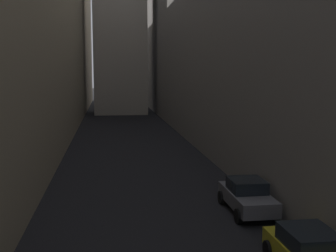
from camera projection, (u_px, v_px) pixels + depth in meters
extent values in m
plane|color=black|center=(127.00, 134.00, 45.47)|extent=(264.00, 264.00, 0.00)
cube|color=gray|center=(8.00, 23.00, 44.32)|extent=(13.13, 108.00, 23.17)
cube|color=slate|center=(232.00, 15.00, 47.46)|extent=(12.60, 108.00, 25.61)
cube|color=black|center=(310.00, 238.00, 13.83)|extent=(1.54, 1.97, 0.57)
cylinder|color=black|center=(269.00, 249.00, 15.15)|extent=(0.22, 0.63, 0.63)
cylinder|color=black|center=(313.00, 247.00, 15.38)|extent=(0.22, 0.63, 0.63)
cube|color=#4C4C51|center=(247.00, 199.00, 20.04)|extent=(1.71, 4.13, 0.66)
cube|color=black|center=(247.00, 185.00, 20.05)|extent=(1.57, 1.74, 0.57)
cylinder|color=black|center=(221.00, 197.00, 21.34)|extent=(0.22, 0.66, 0.66)
cylinder|color=black|center=(254.00, 196.00, 21.58)|extent=(0.22, 0.66, 0.66)
cylinder|color=black|center=(238.00, 216.00, 18.58)|extent=(0.22, 0.66, 0.66)
cylinder|color=black|center=(276.00, 214.00, 18.82)|extent=(0.22, 0.66, 0.66)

